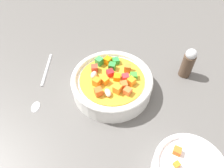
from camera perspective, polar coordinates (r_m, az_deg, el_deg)
The scene contains 4 objects.
ground_plane at distance 55.04cm, azimuth -0.00°, elevation -2.32°, with size 140.00×140.00×2.00cm, color #565451.
soup_bowl_main at distance 52.11cm, azimuth -0.00°, elevation 0.29°, with size 20.34×20.34×6.39cm.
spoon at distance 58.45cm, azimuth -18.72°, elevation 0.32°, with size 12.40×18.40×0.82cm.
pepper_shaker at distance 58.53cm, azimuth 20.29°, elevation 5.50°, with size 3.21×3.21×8.83cm.
Camera 1 is at (-18.43, 28.79, 42.14)cm, focal length 33.07 mm.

